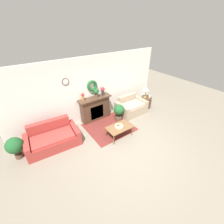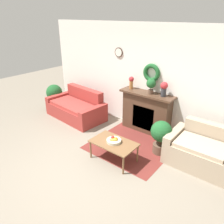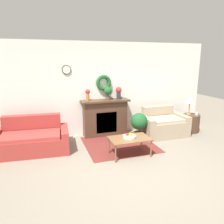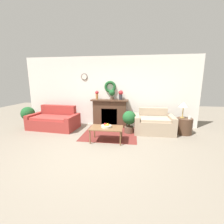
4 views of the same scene
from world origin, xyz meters
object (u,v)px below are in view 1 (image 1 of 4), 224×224
Objects in this scene: fruit_bowl at (119,126)px; vase_on_mantel_right at (103,90)px; fireplace at (95,108)px; table_lamp at (146,89)px; potted_plant_floor_by_loveseat at (119,111)px; potted_plant_on_mantel at (96,92)px; loveseat_right at (131,107)px; couch_left at (53,138)px; mug at (150,97)px; vase_on_mantel_left at (83,96)px; potted_plant_floor_by_couch at (15,146)px; coffee_table at (119,128)px; side_table_by_loveseat at (146,102)px.

fruit_bowl is 0.86× the size of vase_on_mantel_right.
table_lamp reaches higher than fireplace.
table_lamp is 0.70× the size of potted_plant_floor_by_loveseat.
loveseat_right is at bearing -18.20° from potted_plant_on_mantel.
potted_plant_floor_by_loveseat is (2.83, -0.13, 0.17)m from couch_left.
fireplace is at bearing 167.25° from mug.
couch_left is 2.83m from potted_plant_floor_by_loveseat.
mug is 2.82m from potted_plant_on_mantel.
couch_left is at bearing -164.76° from fireplace.
potted_plant_floor_by_loveseat is at bearing -43.86° from potted_plant_on_mantel.
vase_on_mantel_left is at bearing -180.00° from vase_on_mantel_right.
table_lamp is 1.43× the size of potted_plant_on_mantel.
couch_left is 2.33× the size of potted_plant_floor_by_couch.
vase_on_mantel_right reaches higher than potted_plant_floor_by_couch.
fruit_bowl is at bearing -100.44° from vase_on_mantel_right.
potted_plant_on_mantel is at bearing 18.95° from couch_left.
mug is 3.38m from vase_on_mantel_left.
fruit_bowl is 1.73m from potted_plant_on_mantel.
loveseat_right is 1.81m from fruit_bowl.
loveseat_right is at bearing -17.75° from fireplace.
vase_on_mantel_left is at bearing 112.66° from coffee_table.
couch_left is at bearing 155.79° from coffee_table.
fireplace reaches higher than mug.
mug is (4.79, -0.06, 0.29)m from couch_left.
loveseat_right is 1.70× the size of potted_plant_floor_by_couch.
vase_on_mantel_left reaches higher than mug.
potted_plant_on_mantel reaches higher than potted_plant_floor_by_couch.
potted_plant_on_mantel is at bearing 91.95° from fruit_bowl.
loveseat_right is 1.63m from vase_on_mantel_right.
table_lamp is at bearing 2.11° from loveseat_right.
table_lamp is at bearing 23.41° from fruit_bowl.
loveseat_right reaches higher than coffee_table.
potted_plant_on_mantel is at bearing 169.37° from table_lamp.
table_lamp is at bearing 0.26° from potted_plant_floor_by_couch.
couch_left is (-2.04, -0.56, -0.25)m from fireplace.
table_lamp is (4.61, 0.08, 0.69)m from couch_left.
loveseat_right is at bearing 179.44° from side_table_by_loveseat.
fireplace is 1.83× the size of potted_plant_floor_by_loveseat.
vase_on_mantel_right reaches higher than coffee_table.
fireplace is 1.04m from potted_plant_floor_by_loveseat.
vase_on_mantel_right is (0.28, 1.55, 0.89)m from coffee_table.
vase_on_mantel_left is at bearing 178.06° from potted_plant_on_mantel.
potted_plant_floor_by_loveseat reaches higher than coffee_table.
potted_plant_floor_by_loveseat is (0.64, 0.85, -0.01)m from fruit_bowl.
coffee_table is 2.67× the size of vase_on_mantel_right.
potted_plant_floor_by_couch is at bearing 178.87° from mug.
loveseat_right is at bearing -13.88° from vase_on_mantel_left.
couch_left is 20.38× the size of mug.
coffee_table is 1.78m from potted_plant_on_mantel.
loveseat_right is 14.87× the size of mug.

